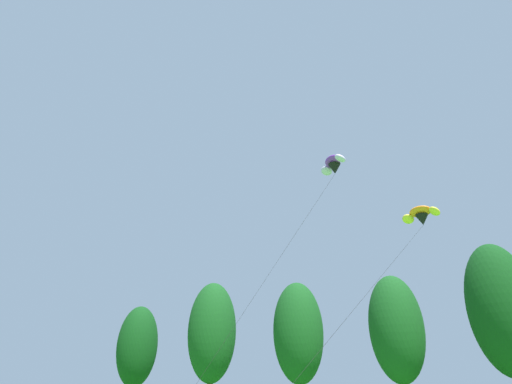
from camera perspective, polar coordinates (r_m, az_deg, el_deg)
treeline_tree_a at (r=63.97m, az=-15.55°, el=-19.17°), size 5.42×5.42×13.40m
treeline_tree_b at (r=55.00m, az=-5.89°, el=-18.02°), size 5.85×5.85×14.99m
treeline_tree_c at (r=50.33m, az=5.65°, el=-18.08°), size 5.57×5.57×13.96m
treeline_tree_d at (r=48.59m, az=18.20°, el=-16.84°), size 5.53×5.53×13.83m
treeline_tree_e at (r=46.54m, az=29.95°, el=-13.25°), size 5.97×5.97×15.44m
parafoil_kite_high_purple at (r=32.69m, az=10.30°, el=3.58°), size 6.94×11.10×16.89m
parafoil_kite_mid_orange at (r=35.88m, az=21.17°, el=-2.91°), size 6.53×19.83×14.00m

